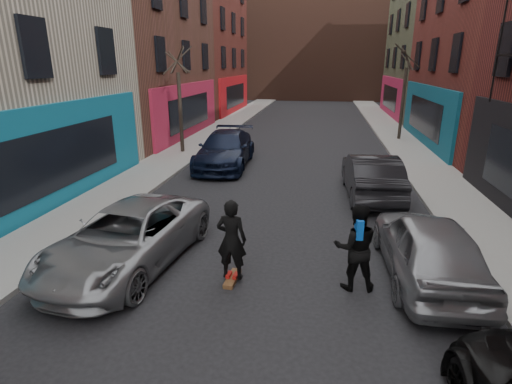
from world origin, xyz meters
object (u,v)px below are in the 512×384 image
(skateboard, at_px, (232,279))
(skateboarder, at_px, (232,239))
(pedestrian, at_px, (356,247))
(parked_left_far, at_px, (128,237))
(parked_right_far, at_px, (428,247))
(parked_right_end, at_px, (371,176))
(tree_right_far, at_px, (405,84))
(parked_left_end, at_px, (225,149))
(tree_left_far, at_px, (179,90))

(skateboard, height_order, skateboarder, skateboarder)
(skateboarder, height_order, pedestrian, skateboarder)
(parked_left_far, bearing_deg, parked_right_far, 10.78)
(parked_right_end, xyz_separation_m, skateboard, (-3.72, -6.79, -0.76))
(tree_right_far, xyz_separation_m, parked_left_end, (-9.40, -8.34, -2.71))
(tree_left_far, distance_m, parked_left_far, 12.98)
(parked_right_end, bearing_deg, parked_left_far, 42.26)
(tree_right_far, relative_size, parked_left_far, 1.30)
(parked_left_far, xyz_separation_m, parked_left_end, (0.00, 10.01, 0.09))
(parked_right_far, height_order, pedestrian, pedestrian)
(parked_left_end, relative_size, parked_right_end, 1.15)
(parked_right_end, distance_m, pedestrian, 6.70)
(parked_right_end, xyz_separation_m, skateboarder, (-3.72, -6.79, 0.23))
(parked_left_far, height_order, skateboarder, skateboarder)
(skateboard, bearing_deg, tree_left_far, 117.10)
(parked_right_end, bearing_deg, parked_right_far, 93.37)
(parked_right_end, bearing_deg, skateboard, 58.42)
(parked_right_far, relative_size, parked_right_end, 0.94)
(parked_right_end, relative_size, pedestrian, 2.51)
(tree_left_far, height_order, skateboard, tree_left_far)
(tree_left_far, bearing_deg, parked_right_end, -32.22)
(parked_right_far, distance_m, skateboarder, 4.46)
(pedestrian, bearing_deg, tree_left_far, -62.57)
(skateboarder, bearing_deg, parked_left_far, -4.70)
(parked_left_far, relative_size, skateboard, 6.54)
(parked_left_far, bearing_deg, pedestrian, 4.51)
(parked_right_far, bearing_deg, skateboard, 9.63)
(parked_left_far, distance_m, parked_right_end, 9.07)
(parked_left_far, xyz_separation_m, pedestrian, (5.38, -0.19, 0.25))
(skateboard, bearing_deg, parked_right_end, 64.31)
(parked_right_end, relative_size, skateboard, 6.12)
(tree_left_far, bearing_deg, tree_right_far, 25.82)
(tree_right_far, height_order, skateboarder, tree_right_far)
(tree_right_far, bearing_deg, pedestrian, -102.22)
(parked_left_end, height_order, pedestrian, pedestrian)
(tree_left_far, relative_size, parked_left_far, 1.24)
(tree_left_far, distance_m, skateboard, 14.32)
(tree_left_far, bearing_deg, skateboarder, -65.93)
(skateboard, height_order, pedestrian, pedestrian)
(parked_left_far, bearing_deg, skateboarder, -1.16)
(parked_right_far, bearing_deg, tree_right_far, -99.31)
(parked_right_end, bearing_deg, skateboarder, 58.42)
(parked_right_far, distance_m, parked_right_end, 5.94)
(tree_left_far, bearing_deg, parked_right_far, -49.67)
(parked_right_far, bearing_deg, parked_right_end, -85.56)
(parked_left_far, xyz_separation_m, skateboarder, (2.68, -0.36, 0.30))
(parked_left_end, bearing_deg, tree_right_far, 39.21)
(skateboarder, bearing_deg, tree_right_far, -106.72)
(tree_right_far, height_order, pedestrian, tree_right_far)
(skateboard, xyz_separation_m, pedestrian, (2.70, 0.17, 0.93))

